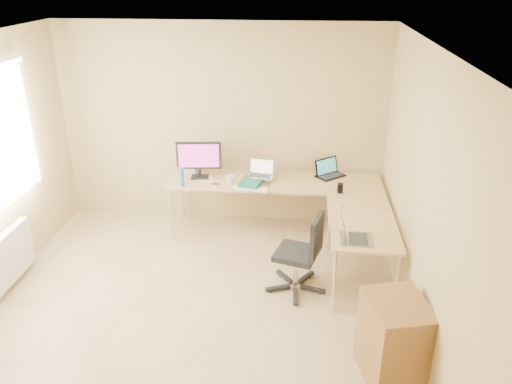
# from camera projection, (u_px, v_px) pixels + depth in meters

# --- Properties ---
(floor) EXTENTS (4.50, 4.50, 0.00)m
(floor) POSITION_uv_depth(u_px,v_px,m) (190.00, 318.00, 4.99)
(floor) COLOR tan
(floor) RESTS_ON ground
(ceiling) EXTENTS (4.50, 4.50, 0.00)m
(ceiling) POSITION_uv_depth(u_px,v_px,m) (173.00, 48.00, 3.92)
(ceiling) COLOR white
(ceiling) RESTS_ON ground
(wall_back) EXTENTS (4.50, 0.00, 4.50)m
(wall_back) POSITION_uv_depth(u_px,v_px,m) (222.00, 126.00, 6.50)
(wall_back) COLOR tan
(wall_back) RESTS_ON ground
(wall_right) EXTENTS (0.00, 4.50, 4.50)m
(wall_right) POSITION_uv_depth(u_px,v_px,m) (425.00, 209.00, 4.28)
(wall_right) COLOR tan
(wall_right) RESTS_ON ground
(desk_main) EXTENTS (2.65, 0.70, 0.73)m
(desk_main) POSITION_uv_depth(u_px,v_px,m) (275.00, 207.00, 6.46)
(desk_main) COLOR tan
(desk_main) RESTS_ON ground
(desk_return) EXTENTS (0.70, 1.30, 0.73)m
(desk_return) POSITION_uv_depth(u_px,v_px,m) (359.00, 250.00, 5.47)
(desk_return) COLOR tan
(desk_return) RESTS_ON ground
(monitor) EXTENTS (0.58, 0.24, 0.48)m
(monitor) POSITION_uv_depth(u_px,v_px,m) (199.00, 160.00, 6.29)
(monitor) COLOR black
(monitor) RESTS_ON desk_main
(book_stack) EXTENTS (0.30, 0.37, 0.05)m
(book_stack) POSITION_uv_depth(u_px,v_px,m) (251.00, 183.00, 6.17)
(book_stack) COLOR #185B4E
(book_stack) RESTS_ON desk_main
(laptop_center) EXTENTS (0.36, 0.30, 0.21)m
(laptop_center) POSITION_uv_depth(u_px,v_px,m) (260.00, 169.00, 6.24)
(laptop_center) COLOR #ADADAD
(laptop_center) RESTS_ON desk_main
(laptop_black) EXTENTS (0.44, 0.43, 0.22)m
(laptop_black) POSITION_uv_depth(u_px,v_px,m) (331.00, 168.00, 6.39)
(laptop_black) COLOR black
(laptop_black) RESTS_ON desk_main
(keyboard) EXTENTS (0.44, 0.22, 0.02)m
(keyboard) POSITION_uv_depth(u_px,v_px,m) (251.00, 188.00, 6.06)
(keyboard) COLOR white
(keyboard) RESTS_ON desk_main
(mouse) EXTENTS (0.10, 0.07, 0.03)m
(mouse) POSITION_uv_depth(u_px,v_px,m) (268.00, 181.00, 6.25)
(mouse) COLOR white
(mouse) RESTS_ON desk_main
(mug) EXTENTS (0.13, 0.13, 0.10)m
(mug) POSITION_uv_depth(u_px,v_px,m) (230.00, 179.00, 6.21)
(mug) COLOR white
(mug) RESTS_ON desk_main
(cd_stack) EXTENTS (0.11, 0.11, 0.03)m
(cd_stack) POSITION_uv_depth(u_px,v_px,m) (216.00, 185.00, 6.14)
(cd_stack) COLOR white
(cd_stack) RESTS_ON desk_main
(water_bottle) EXTENTS (0.08, 0.08, 0.25)m
(water_bottle) POSITION_uv_depth(u_px,v_px,m) (181.00, 177.00, 6.08)
(water_bottle) COLOR #3D85CB
(water_bottle) RESTS_ON desk_main
(papers) EXTENTS (0.26, 0.32, 0.01)m
(papers) POSITION_uv_depth(u_px,v_px,m) (204.00, 179.00, 6.35)
(papers) COLOR beige
(papers) RESTS_ON desk_main
(white_box) EXTENTS (0.27, 0.23, 0.09)m
(white_box) POSITION_uv_depth(u_px,v_px,m) (190.00, 168.00, 6.57)
(white_box) COLOR white
(white_box) RESTS_ON desk_main
(desk_fan) EXTENTS (0.26, 0.26, 0.28)m
(desk_fan) POSITION_uv_depth(u_px,v_px,m) (196.00, 161.00, 6.52)
(desk_fan) COLOR silver
(desk_fan) RESTS_ON desk_main
(black_cup) EXTENTS (0.08, 0.08, 0.12)m
(black_cup) POSITION_uv_depth(u_px,v_px,m) (340.00, 188.00, 5.95)
(black_cup) COLOR black
(black_cup) RESTS_ON desk_main
(laptop_return) EXTENTS (0.37, 0.30, 0.24)m
(laptop_return) POSITION_uv_depth(u_px,v_px,m) (357.00, 229.00, 4.89)
(laptop_return) COLOR #9A9CA7
(laptop_return) RESTS_ON desk_return
(office_chair) EXTENTS (0.67, 0.67, 0.90)m
(office_chair) POSITION_uv_depth(u_px,v_px,m) (297.00, 248.00, 5.25)
(office_chair) COLOR black
(office_chair) RESTS_ON ground
(cabinet) EXTENTS (0.58, 0.66, 0.78)m
(cabinet) POSITION_uv_depth(u_px,v_px,m) (394.00, 342.00, 4.14)
(cabinet) COLOR brown
(cabinet) RESTS_ON ground
(radiator) EXTENTS (0.09, 0.80, 0.55)m
(radiator) POSITION_uv_depth(u_px,v_px,m) (10.00, 256.00, 5.38)
(radiator) COLOR white
(radiator) RESTS_ON ground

